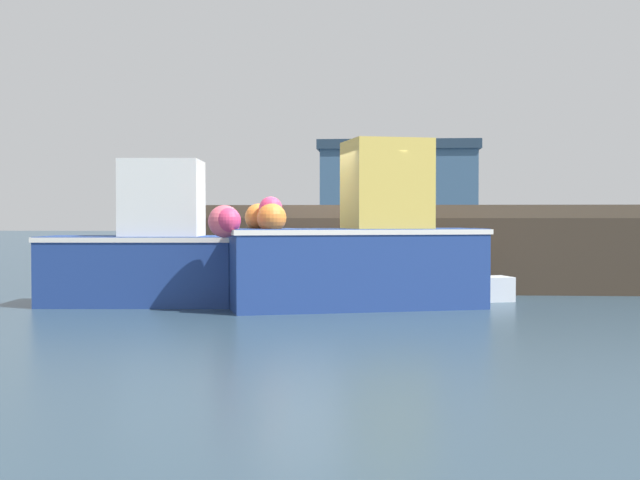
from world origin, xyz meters
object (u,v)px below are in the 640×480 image
fishing_boat_near_left (145,251)px  fishing_boat_near_right (358,247)px  dockworker (386,175)px  rowboat (468,289)px

fishing_boat_near_left → fishing_boat_near_right: (3.56, -0.23, 0.09)m
fishing_boat_near_left → dockworker: size_ratio=1.92×
fishing_boat_near_right → dockworker: (0.49, 8.19, 1.57)m
fishing_boat_near_left → rowboat: fishing_boat_near_left is taller
fishing_boat_near_left → dockworker: bearing=63.0°
fishing_boat_near_left → fishing_boat_near_right: bearing=-3.7°
fishing_boat_near_left → fishing_boat_near_right: fishing_boat_near_right is taller
fishing_boat_near_left → dockworker: dockworker is taller
fishing_boat_near_left → rowboat: 5.56m
fishing_boat_near_left → rowboat: size_ratio=2.04×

